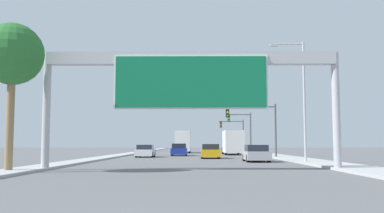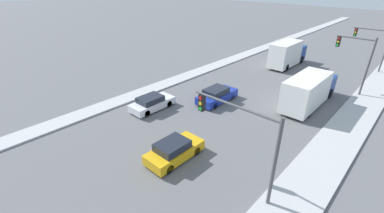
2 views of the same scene
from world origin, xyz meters
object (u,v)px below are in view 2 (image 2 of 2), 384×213
Objects in this scene: truck_box_secondary at (309,90)px; traffic_light_mid_block at (358,56)px; car_mid_right at (217,95)px; truck_box_primary at (287,54)px; car_far_left at (152,103)px; traffic_light_near_intersection at (245,134)px; car_mid_center at (174,150)px; traffic_light_far_intersection at (375,42)px.

truck_box_secondary is 1.40× the size of traffic_light_mid_block.
truck_box_primary is at bearing 90.00° from car_mid_right.
truck_box_secondary is (10.50, 10.86, 0.98)m from car_far_left.
truck_box_secondary is (7.00, -10.45, -0.13)m from truck_box_primary.
traffic_light_mid_block reaches higher than traffic_light_near_intersection.
car_mid_center is (7.00, -3.74, 0.03)m from car_far_left.
car_far_left is at bearing -114.54° from traffic_light_far_intersection.
traffic_light_near_intersection is at bearing -45.47° from car_mid_right.
traffic_light_near_intersection is (1.37, -13.87, 2.24)m from truck_box_secondary.
traffic_light_near_intersection is (8.37, -8.51, 3.16)m from car_mid_right.
car_far_left is 15.14m from truck_box_secondary.
car_far_left is 0.71× the size of traffic_light_mid_block.
traffic_light_mid_block reaches higher than car_mid_center.
traffic_light_mid_block is (0.75, 20.00, 0.22)m from traffic_light_near_intersection.
truck_box_primary is 12.58m from truck_box_secondary.
truck_box_primary is 10.69m from traffic_light_far_intersection.
truck_box_primary is at bearing -147.27° from traffic_light_far_intersection.
car_mid_right is 0.83× the size of traffic_light_far_intersection.
traffic_light_mid_block is 10.01m from traffic_light_far_intersection.
traffic_light_mid_block is (9.12, -4.33, 2.32)m from truck_box_primary.
car_far_left is 1.03× the size of car_mid_center.
truck_box_secondary is at bearing 37.45° from car_mid_right.
car_mid_right is 8.87m from truck_box_secondary.
car_mid_right is at bearing 134.53° from traffic_light_near_intersection.
car_mid_right is at bearing -90.00° from truck_box_primary.
truck_box_primary is 1.35× the size of traffic_light_far_intersection.
traffic_light_far_intersection reaches higher than traffic_light_near_intersection.
car_mid_center is 21.74m from traffic_light_mid_block.
traffic_light_near_intersection is (4.87, 0.73, 3.18)m from car_mid_center.
traffic_light_mid_block is at bearing -25.38° from truck_box_primary.
truck_box_secondary is at bearing -56.20° from truck_box_primary.
car_mid_center is at bearing -99.83° from traffic_light_far_intersection.
car_far_left is at bearing 165.77° from traffic_light_near_intersection.
traffic_light_near_intersection is at bearing -84.34° from truck_box_secondary.
car_mid_center is at bearing -103.48° from truck_box_secondary.
car_mid_center is 0.75× the size of traffic_light_far_intersection.
car_mid_center is at bearing -69.25° from car_mid_right.
truck_box_primary is 0.88× the size of truck_box_secondary.
traffic_light_mid_block reaches higher than car_mid_right.
traffic_light_mid_block is (12.62, 16.99, 3.43)m from car_far_left.
truck_box_secondary is (7.00, 5.36, 0.92)m from car_mid_right.
truck_box_primary is 25.82m from traffic_light_near_intersection.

